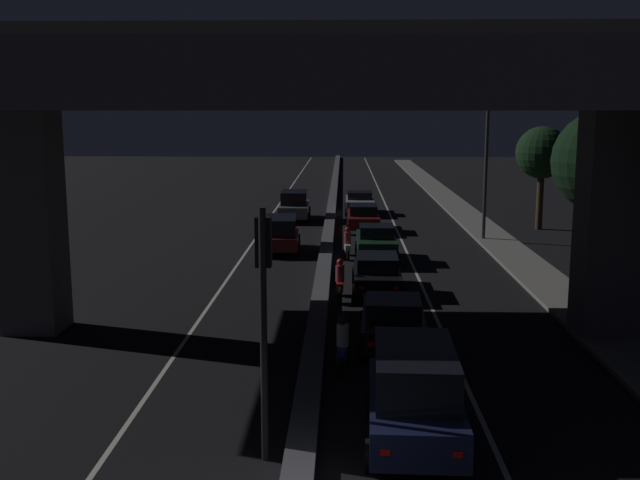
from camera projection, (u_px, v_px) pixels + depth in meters
name	position (u px, v px, depth m)	size (l,w,h in m)	color
lane_line_left_inner	(268.00, 220.00, 46.44)	(0.12, 126.00, 0.00)	beige
lane_line_right_inner	(393.00, 221.00, 46.21)	(0.12, 126.00, 0.00)	beige
median_divider	(330.00, 218.00, 46.30)	(0.60, 126.00, 0.33)	#4C4C51
sidewalk_right	(495.00, 239.00, 39.15)	(2.06, 126.00, 0.14)	slate
elevated_overpass	(317.00, 93.00, 21.72)	(22.02, 10.89, 9.24)	#5B5956
traffic_light_left_of_median	(264.00, 289.00, 14.08)	(0.30, 0.49, 4.95)	black
street_lamp	(479.00, 155.00, 38.21)	(2.40, 0.32, 7.50)	#2D2D30
car_dark_blue_lead	(414.00, 393.00, 15.26)	(2.10, 4.24, 1.94)	#141938
car_black_second	(393.00, 321.00, 21.61)	(2.09, 4.42, 1.39)	black
car_black_third	(377.00, 273.00, 27.81)	(1.89, 4.19, 1.44)	black
car_dark_green_fourth	(376.00, 243.00, 33.64)	(1.88, 4.04, 1.64)	black
car_dark_red_fifth	(363.00, 217.00, 42.12)	(1.89, 4.43, 1.51)	#591414
car_silver_sixth	(360.00, 202.00, 49.13)	(1.95, 4.35, 1.48)	gray
car_dark_red_lead_oncoming	(281.00, 233.00, 35.87)	(1.99, 4.01, 1.70)	#591414
car_grey_second_oncoming	(294.00, 205.00, 46.36)	(2.00, 4.43, 1.80)	#515459
motorcycle_blue_filtering_near	(343.00, 346.00, 19.51)	(0.34, 1.71, 1.47)	black
motorcycle_red_filtering_mid	(340.00, 283.00, 26.73)	(0.33, 1.80, 1.50)	black
motorcycle_white_filtering_far	(348.00, 245.00, 34.40)	(0.33, 1.84, 1.44)	black
roadside_tree_kerbside_mid	(604.00, 162.00, 29.77)	(4.12, 4.12, 6.77)	#2D2116
roadside_tree_kerbside_far	(542.00, 153.00, 42.14)	(2.95, 2.95, 5.86)	#38281C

